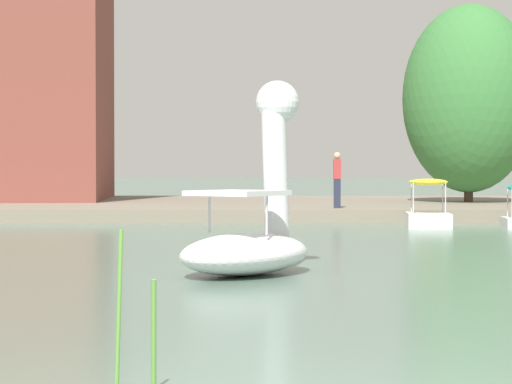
% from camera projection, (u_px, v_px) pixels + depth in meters
% --- Properties ---
extents(shore_bank_far, '(113.58, 18.22, 0.44)m').
position_uv_depth(shore_bank_far, '(268.00, 207.00, 40.64)').
color(shore_bank_far, slate).
rests_on(shore_bank_far, ground_plane).
extents(swan_boat, '(2.84, 3.15, 3.15)m').
position_uv_depth(swan_boat, '(252.00, 225.00, 16.40)').
color(swan_boat, white).
rests_on(swan_boat, ground_plane).
extents(pedal_boat_yellow, '(1.40, 2.12, 1.42)m').
position_uv_depth(pedal_boat_yellow, '(428.00, 212.00, 29.71)').
color(pedal_boat_yellow, white).
rests_on(pedal_boat_yellow, ground_plane).
extents(tree_willow_near_path, '(7.04, 7.12, 7.61)m').
position_uv_depth(tree_willow_near_path, '(469.00, 98.00, 39.27)').
color(tree_willow_near_path, '#423323').
rests_on(tree_willow_near_path, shore_bank_far).
extents(person_on_path, '(0.24, 0.22, 1.81)m').
position_uv_depth(person_on_path, '(337.00, 179.00, 33.16)').
color(person_on_path, '#23283D').
rests_on(person_on_path, shore_bank_far).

